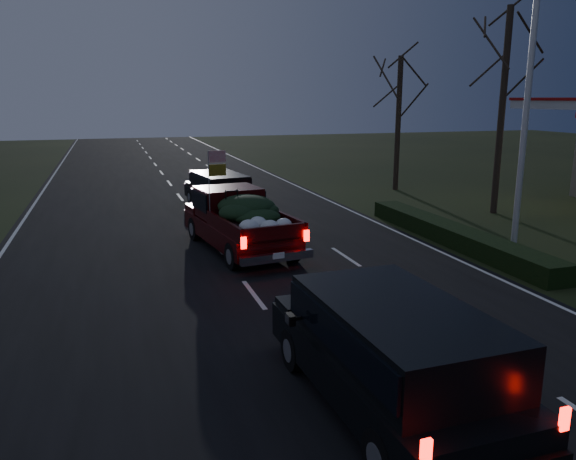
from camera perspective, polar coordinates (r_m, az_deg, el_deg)
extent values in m
plane|color=black|center=(14.31, -3.49, -6.63)|extent=(120.00, 120.00, 0.00)
cube|color=black|center=(14.30, -3.49, -6.59)|extent=(14.00, 120.00, 0.02)
cube|color=black|center=(20.02, 16.42, -0.46)|extent=(1.00, 10.00, 0.60)
cylinder|color=silver|center=(19.73, 23.06, 11.18)|extent=(0.20, 0.20, 9.00)
cylinder|color=black|center=(25.51, 20.88, 11.04)|extent=(0.28, 0.28, 8.50)
cylinder|color=black|center=(30.85, 11.12, 10.49)|extent=(0.28, 0.28, 7.00)
cube|color=#380709|center=(18.40, -5.00, -0.04)|extent=(2.86, 5.60, 0.59)
cube|color=#380709|center=(19.12, -6.07, 2.90)|extent=(2.20, 1.97, 0.96)
cube|color=black|center=(19.10, -6.08, 3.22)|extent=(2.29, 1.88, 0.59)
cube|color=#380709|center=(17.06, -3.38, 0.03)|extent=(2.38, 3.24, 0.06)
ellipsoid|color=black|center=(17.46, -3.90, 1.96)|extent=(1.96, 2.15, 0.64)
cylinder|color=gray|center=(17.80, -8.02, 4.52)|extent=(0.03, 0.03, 2.14)
cube|color=red|center=(17.77, -7.22, 7.43)|extent=(0.56, 0.10, 0.36)
cube|color=gold|center=(17.82, -7.18, 6.06)|extent=(0.56, 0.10, 0.36)
cube|color=black|center=(25.58, -7.12, 3.53)|extent=(2.48, 4.73, 0.56)
cube|color=black|center=(25.26, -6.99, 4.88)|extent=(2.20, 3.50, 0.75)
cube|color=black|center=(25.25, -6.99, 5.05)|extent=(2.28, 3.42, 0.45)
cube|color=black|center=(9.34, 9.98, -13.64)|extent=(2.31, 5.24, 0.65)
cube|color=black|center=(8.82, 11.04, -10.09)|extent=(2.14, 3.84, 0.86)
cube|color=black|center=(8.78, 11.06, -9.58)|extent=(2.25, 3.73, 0.52)
cube|color=black|center=(9.45, 0.25, -9.06)|extent=(0.12, 0.24, 0.17)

